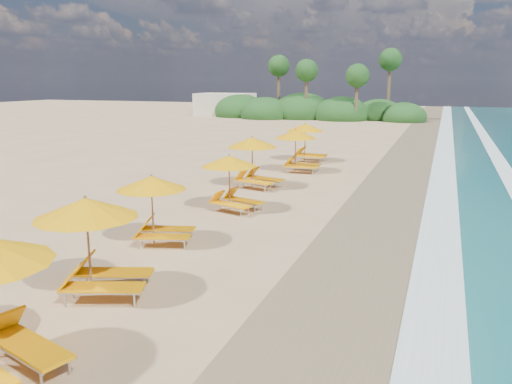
% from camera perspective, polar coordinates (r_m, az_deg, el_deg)
% --- Properties ---
extents(ground, '(160.00, 160.00, 0.00)m').
position_cam_1_polar(ground, '(16.36, 0.00, -4.11)').
color(ground, tan).
rests_on(ground, ground).
extents(wet_sand, '(4.00, 160.00, 0.01)m').
position_cam_1_polar(wet_sand, '(15.50, 14.08, -5.42)').
color(wet_sand, olive).
rests_on(wet_sand, ground).
extents(surf_foam, '(4.00, 160.00, 0.01)m').
position_cam_1_polar(surf_foam, '(15.49, 24.10, -6.10)').
color(surf_foam, white).
rests_on(surf_foam, ground).
extents(station_2, '(2.89, 2.83, 2.26)m').
position_cam_1_polar(station_2, '(11.66, -17.34, -5.10)').
color(station_2, olive).
rests_on(station_2, ground).
extents(station_3, '(2.59, 2.53, 2.04)m').
position_cam_1_polar(station_3, '(14.95, -10.87, -1.41)').
color(station_3, olive).
rests_on(station_3, ground).
extents(station_4, '(2.58, 2.52, 2.05)m').
position_cam_1_polar(station_4, '(18.40, -2.61, 1.43)').
color(station_4, olive).
rests_on(station_4, ground).
extents(station_5, '(2.80, 2.71, 2.26)m').
position_cam_1_polar(station_5, '(22.33, -0.05, 3.71)').
color(station_5, olive).
rests_on(station_5, ground).
extents(station_6, '(2.38, 2.20, 2.20)m').
position_cam_1_polar(station_6, '(26.23, 4.77, 4.90)').
color(station_6, olive).
rests_on(station_6, ground).
extents(station_7, '(2.41, 2.23, 2.22)m').
position_cam_1_polar(station_7, '(29.77, 5.78, 5.81)').
color(station_7, olive).
rests_on(station_7, ground).
extents(treeline, '(25.80, 8.80, 9.74)m').
position_cam_1_polar(treeline, '(62.27, 5.97, 9.03)').
color(treeline, '#163D14').
rests_on(treeline, ground).
extents(beach_building, '(7.00, 5.00, 2.80)m').
position_cam_1_polar(beach_building, '(68.53, -3.45, 9.72)').
color(beach_building, beige).
rests_on(beach_building, ground).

